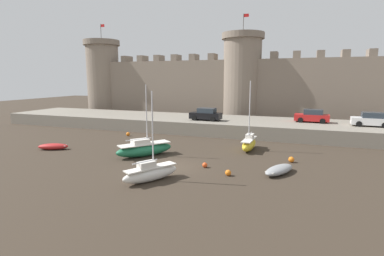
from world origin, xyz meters
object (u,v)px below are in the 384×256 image
(sailboat_midflat_left, at_px, (144,149))
(mooring_buoy_near_channel, at_px, (205,165))
(rowboat_midflat_right, at_px, (279,170))
(rowboat_midflat_centre, at_px, (53,146))
(car_quay_centre_east, at_px, (371,120))
(car_quay_east, at_px, (206,114))
(mooring_buoy_off_centre, at_px, (291,160))
(mooring_buoy_near_shore, at_px, (128,134))
(mooring_buoy_mid_mud, at_px, (228,173))
(car_quay_centre_west, at_px, (312,116))
(sailboat_foreground_left, at_px, (151,172))
(sailboat_foreground_right, at_px, (249,143))

(sailboat_midflat_left, distance_m, mooring_buoy_near_channel, 6.57)
(rowboat_midflat_right, relative_size, rowboat_midflat_centre, 1.13)
(rowboat_midflat_right, xyz_separation_m, sailboat_midflat_left, (-12.12, 1.17, 0.35))
(rowboat_midflat_centre, relative_size, car_quay_centre_east, 0.75)
(rowboat_midflat_right, bearing_deg, car_quay_east, 125.32)
(mooring_buoy_off_centre, height_order, mooring_buoy_near_shore, mooring_buoy_off_centre)
(rowboat_midflat_right, distance_m, sailboat_midflat_left, 12.18)
(rowboat_midflat_centre, relative_size, mooring_buoy_off_centre, 6.26)
(mooring_buoy_mid_mud, bearing_deg, rowboat_midflat_right, 26.56)
(car_quay_centre_west, distance_m, car_quay_east, 13.41)
(sailboat_midflat_left, height_order, rowboat_midflat_centre, sailboat_midflat_left)
(mooring_buoy_mid_mud, xyz_separation_m, car_quay_east, (-6.96, 16.51, 2.20))
(car_quay_centre_west, bearing_deg, rowboat_midflat_centre, -144.84)
(car_quay_east, xyz_separation_m, car_quay_centre_east, (19.41, 1.69, 0.00))
(mooring_buoy_near_shore, relative_size, mooring_buoy_mid_mud, 1.06)
(sailboat_foreground_left, bearing_deg, mooring_buoy_near_channel, 59.12)
(mooring_buoy_off_centre, bearing_deg, rowboat_midflat_centre, -171.60)
(mooring_buoy_near_channel, xyz_separation_m, car_quay_east, (-4.71, 15.14, 2.22))
(mooring_buoy_near_shore, relative_size, car_quay_east, 0.11)
(rowboat_midflat_centre, height_order, car_quay_centre_west, car_quay_centre_west)
(sailboat_foreground_right, xyz_separation_m, sailboat_foreground_left, (-4.94, -11.54, -0.07))
(rowboat_midflat_centre, xyz_separation_m, car_quay_centre_west, (24.68, 17.38, 2.10))
(mooring_buoy_off_centre, xyz_separation_m, car_quay_centre_east, (8.20, 12.84, 2.18))
(rowboat_midflat_right, relative_size, mooring_buoy_near_channel, 8.43)
(mooring_buoy_off_centre, relative_size, mooring_buoy_near_channel, 1.19)
(mooring_buoy_near_channel, bearing_deg, rowboat_midflat_right, 3.73)
(sailboat_midflat_left, xyz_separation_m, mooring_buoy_off_centre, (12.87, 2.44, -0.44))
(sailboat_midflat_left, height_order, mooring_buoy_near_channel, sailboat_midflat_left)
(rowboat_midflat_right, xyz_separation_m, mooring_buoy_near_channel, (-5.75, -0.38, -0.13))
(rowboat_midflat_right, bearing_deg, mooring_buoy_near_shore, 154.21)
(mooring_buoy_mid_mud, bearing_deg, rowboat_midflat_centre, 173.86)
(sailboat_foreground_left, height_order, rowboat_midflat_centre, sailboat_foreground_left)
(sailboat_foreground_left, height_order, mooring_buoy_near_shore, sailboat_foreground_left)
(car_quay_east, bearing_deg, rowboat_midflat_right, -54.68)
(rowboat_midflat_centre, distance_m, mooring_buoy_near_channel, 16.31)
(rowboat_midflat_right, bearing_deg, sailboat_foreground_right, 116.57)
(rowboat_midflat_right, distance_m, mooring_buoy_near_channel, 5.76)
(rowboat_midflat_right, relative_size, mooring_buoy_mid_mud, 7.85)
(sailboat_foreground_left, bearing_deg, sailboat_midflat_left, 122.57)
(rowboat_midflat_centre, bearing_deg, sailboat_midflat_left, 5.33)
(rowboat_midflat_right, bearing_deg, mooring_buoy_near_channel, -176.27)
(sailboat_midflat_left, bearing_deg, mooring_buoy_near_channel, -13.64)
(sailboat_foreground_left, height_order, mooring_buoy_near_channel, sailboat_foreground_left)
(sailboat_foreground_left, bearing_deg, car_quay_east, 96.18)
(rowboat_midflat_centre, relative_size, mooring_buoy_mid_mud, 6.96)
(rowboat_midflat_right, xyz_separation_m, rowboat_midflat_centre, (-22.04, 0.24, -0.01))
(sailboat_foreground_right, height_order, mooring_buoy_mid_mud, sailboat_foreground_right)
(mooring_buoy_mid_mud, bearing_deg, car_quay_east, 112.84)
(sailboat_midflat_left, xyz_separation_m, mooring_buoy_near_channel, (6.37, -1.55, -0.48))
(mooring_buoy_off_centre, xyz_separation_m, mooring_buoy_near_shore, (-19.62, 5.50, -0.01))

